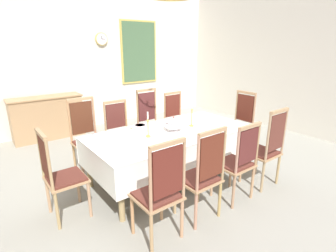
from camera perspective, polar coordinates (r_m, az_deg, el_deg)
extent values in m
cube|color=gray|center=(4.19, -0.59, -10.51)|extent=(7.13, 6.22, 0.04)
cube|color=silver|center=(6.51, -18.00, 13.69)|extent=(7.13, 0.08, 3.21)
cube|color=silver|center=(6.53, 26.30, 12.77)|extent=(0.08, 6.22, 3.21)
cylinder|color=tan|center=(3.04, -10.32, -14.46)|extent=(0.07, 0.07, 0.70)
cylinder|color=#A88059|center=(4.35, 16.17, -4.75)|extent=(0.07, 0.07, 0.70)
cylinder|color=tan|center=(3.83, -17.05, -7.92)|extent=(0.07, 0.07, 0.70)
cylinder|color=tan|center=(4.93, 7.24, -1.50)|extent=(0.07, 0.07, 0.70)
cube|color=tan|center=(3.80, 0.70, -2.21)|extent=(2.26, 1.04, 0.08)
cube|color=tan|center=(3.78, 0.71, -1.42)|extent=(2.38, 1.16, 0.03)
cube|color=white|center=(3.78, 0.71, -1.18)|extent=(2.40, 1.18, 0.00)
cube|color=white|center=(3.44, 6.74, -6.78)|extent=(2.40, 0.00, 0.39)
cube|color=white|center=(4.29, -4.11, -1.69)|extent=(2.40, 0.00, 0.39)
cube|color=white|center=(3.31, -15.98, -8.42)|extent=(0.00, 1.18, 0.39)
cube|color=white|center=(4.64, 12.39, -0.60)|extent=(0.00, 1.18, 0.39)
cylinder|color=#B18053|center=(2.92, -7.84, -18.84)|extent=(0.04, 0.04, 0.46)
cylinder|color=tan|center=(3.08, -1.44, -16.44)|extent=(0.04, 0.04, 0.46)
cylinder|color=#A78358|center=(2.67, -3.67, -22.63)|extent=(0.04, 0.04, 0.46)
cylinder|color=tan|center=(2.85, 3.08, -19.64)|extent=(0.04, 0.04, 0.46)
cube|color=tan|center=(2.73, -2.52, -15.28)|extent=(0.44, 0.42, 0.03)
cube|color=#582920|center=(2.72, -2.53, -14.84)|extent=(0.40, 0.38, 0.02)
cylinder|color=tan|center=(2.34, -3.91, -12.15)|extent=(0.03, 0.03, 0.62)
cylinder|color=tan|center=(2.54, 3.52, -9.51)|extent=(0.03, 0.03, 0.62)
cube|color=#5A221A|center=(2.42, -0.02, -10.14)|extent=(0.34, 0.02, 0.47)
cube|color=tan|center=(2.30, -0.02, -3.94)|extent=(0.40, 0.04, 0.04)
cylinder|color=tan|center=(4.22, -13.45, -7.02)|extent=(0.04, 0.04, 0.46)
cylinder|color=tan|center=(4.11, -18.32, -8.20)|extent=(0.04, 0.04, 0.46)
cylinder|color=tan|center=(4.53, -15.34, -5.44)|extent=(0.04, 0.04, 0.46)
cylinder|color=tan|center=(4.42, -19.90, -6.48)|extent=(0.04, 0.04, 0.46)
cube|color=tan|center=(4.23, -17.04, -3.77)|extent=(0.44, 0.42, 0.03)
cube|color=#582920|center=(4.22, -17.07, -3.46)|extent=(0.40, 0.38, 0.02)
cylinder|color=tan|center=(4.35, -15.95, 1.74)|extent=(0.03, 0.03, 0.66)
cylinder|color=tan|center=(4.24, -20.82, 0.82)|extent=(0.03, 0.03, 0.66)
cube|color=#532B1A|center=(4.28, -18.39, 1.71)|extent=(0.34, 0.02, 0.51)
cube|color=tan|center=(4.22, -18.78, 5.62)|extent=(0.40, 0.04, 0.04)
cylinder|color=tan|center=(3.18, 1.52, -15.25)|extent=(0.04, 0.04, 0.46)
cylinder|color=tan|center=(3.40, 6.65, -13.04)|extent=(0.04, 0.04, 0.46)
cylinder|color=tan|center=(2.96, 6.12, -18.17)|extent=(0.04, 0.04, 0.46)
cylinder|color=tan|center=(3.19, 11.29, -15.51)|extent=(0.04, 0.04, 0.46)
cube|color=tan|center=(3.05, 6.56, -11.63)|extent=(0.44, 0.42, 0.03)
cube|color=#582920|center=(3.04, 6.58, -11.23)|extent=(0.40, 0.38, 0.02)
cylinder|color=tan|center=(2.66, 6.59, -8.42)|extent=(0.03, 0.03, 0.62)
cylinder|color=tan|center=(2.92, 12.16, -6.24)|extent=(0.03, 0.03, 0.62)
cube|color=#5B2618|center=(2.77, 9.54, -6.71)|extent=(0.34, 0.02, 0.47)
cube|color=tan|center=(2.67, 9.84, -1.26)|extent=(0.40, 0.04, 0.04)
cylinder|color=tan|center=(4.46, -6.69, -5.28)|extent=(0.04, 0.04, 0.46)
cylinder|color=tan|center=(4.30, -11.07, -6.42)|extent=(0.04, 0.04, 0.46)
cylinder|color=#AF7D57|center=(4.75, -8.93, -3.91)|extent=(0.04, 0.04, 0.46)
cylinder|color=tan|center=(4.60, -13.09, -4.91)|extent=(0.04, 0.04, 0.46)
cube|color=tan|center=(4.44, -10.11, -2.23)|extent=(0.44, 0.42, 0.03)
cube|color=#582920|center=(4.43, -10.12, -1.93)|extent=(0.40, 0.38, 0.02)
cylinder|color=tan|center=(4.60, -9.25, 2.28)|extent=(0.03, 0.03, 0.55)
cylinder|color=tan|center=(4.44, -13.67, 1.44)|extent=(0.03, 0.03, 0.55)
cube|color=#582924|center=(4.51, -11.44, 2.20)|extent=(0.34, 0.02, 0.42)
cube|color=tan|center=(4.45, -11.63, 5.28)|extent=(0.40, 0.04, 0.04)
cylinder|color=tan|center=(3.55, 9.62, -11.71)|extent=(0.04, 0.04, 0.46)
cylinder|color=tan|center=(3.81, 13.60, -9.84)|extent=(0.04, 0.04, 0.46)
cylinder|color=#A47D5E|center=(3.36, 14.21, -13.92)|extent=(0.04, 0.04, 0.46)
cylinder|color=tan|center=(3.63, 18.07, -11.73)|extent=(0.04, 0.04, 0.46)
cube|color=tan|center=(3.47, 14.18, -8.27)|extent=(0.44, 0.42, 0.03)
cube|color=#582920|center=(3.46, 14.21, -7.91)|extent=(0.40, 0.38, 0.02)
cylinder|color=tan|center=(3.11, 15.03, -5.61)|extent=(0.03, 0.03, 0.56)
cylinder|color=#A78257|center=(3.41, 19.09, -3.91)|extent=(0.03, 0.03, 0.56)
cube|color=#532220|center=(3.24, 17.20, -4.27)|extent=(0.34, 0.02, 0.42)
cube|color=tan|center=(3.16, 17.60, -0.06)|extent=(0.40, 0.04, 0.04)
cylinder|color=tan|center=(4.78, -0.21, -3.54)|extent=(0.04, 0.04, 0.46)
cylinder|color=tan|center=(4.58, -4.01, -4.57)|extent=(0.04, 0.04, 0.46)
cylinder|color=tan|center=(5.06, -2.68, -2.37)|extent=(0.04, 0.04, 0.46)
cylinder|color=#A87E55|center=(4.87, -6.36, -3.28)|extent=(0.04, 0.04, 0.46)
cube|color=tan|center=(4.74, -3.36, -0.69)|extent=(0.44, 0.42, 0.03)
cube|color=#582920|center=(4.73, -3.37, -0.41)|extent=(0.40, 0.38, 0.02)
cylinder|color=tan|center=(4.90, -2.79, 4.20)|extent=(0.03, 0.03, 0.68)
cylinder|color=#A47F53|center=(4.69, -6.72, 3.51)|extent=(0.03, 0.03, 0.68)
cube|color=#522524|center=(4.79, -4.72, 4.26)|extent=(0.34, 0.02, 0.52)
cube|color=tan|center=(4.73, -4.82, 7.87)|extent=(0.40, 0.04, 0.04)
cylinder|color=tan|center=(3.98, 15.74, -8.81)|extent=(0.04, 0.04, 0.46)
cylinder|color=#A58061|center=(4.26, 18.87, -7.27)|extent=(0.04, 0.04, 0.46)
cylinder|color=tan|center=(3.80, 20.10, -10.54)|extent=(0.04, 0.04, 0.46)
cylinder|color=tan|center=(4.10, 23.04, -8.78)|extent=(0.04, 0.04, 0.46)
cube|color=tan|center=(3.93, 19.80, -5.66)|extent=(0.44, 0.42, 0.03)
cube|color=#582920|center=(3.93, 19.84, -5.33)|extent=(0.40, 0.38, 0.02)
cylinder|color=tan|center=(3.57, 21.15, -2.41)|extent=(0.03, 0.03, 0.64)
cylinder|color=#A4805F|center=(3.89, 24.20, -1.16)|extent=(0.03, 0.03, 0.64)
cube|color=brown|center=(3.72, 22.80, -1.29)|extent=(0.34, 0.02, 0.49)
cube|color=tan|center=(3.64, 23.33, 3.03)|extent=(0.40, 0.04, 0.04)
cylinder|color=tan|center=(5.15, 5.21, -2.04)|extent=(0.04, 0.04, 0.46)
cylinder|color=tan|center=(4.92, 1.93, -2.95)|extent=(0.04, 0.04, 0.46)
cylinder|color=tan|center=(5.41, 2.64, -1.03)|extent=(0.04, 0.04, 0.46)
cylinder|color=tan|center=(5.18, -0.59, -1.85)|extent=(0.04, 0.04, 0.46)
cube|color=tan|center=(5.09, 2.33, 0.61)|extent=(0.44, 0.42, 0.03)
cube|color=#582920|center=(5.08, 2.34, 0.87)|extent=(0.40, 0.38, 0.02)
cylinder|color=tan|center=(5.27, 2.69, 4.50)|extent=(0.03, 0.03, 0.56)
cylinder|color=tan|center=(5.04, -0.72, 3.90)|extent=(0.03, 0.03, 0.56)
cube|color=#5D261C|center=(5.15, 1.02, 4.51)|extent=(0.34, 0.02, 0.42)
cube|color=tan|center=(5.10, 1.04, 7.26)|extent=(0.40, 0.04, 0.04)
cylinder|color=tan|center=(3.57, -19.13, -12.36)|extent=(0.04, 0.04, 0.46)
cylinder|color=tan|center=(3.26, -16.87, -15.23)|extent=(0.04, 0.04, 0.46)
cylinder|color=tan|center=(3.50, -24.84, -13.72)|extent=(0.04, 0.04, 0.46)
cylinder|color=tan|center=(3.18, -23.18, -16.84)|extent=(0.04, 0.04, 0.46)
cube|color=tan|center=(3.25, -21.48, -10.86)|extent=(0.42, 0.44, 0.03)
cube|color=#582920|center=(3.24, -21.53, -10.48)|extent=(0.38, 0.40, 0.02)
cylinder|color=tan|center=(3.27, -26.24, -5.50)|extent=(0.03, 0.03, 0.58)
cylinder|color=tan|center=(2.92, -24.62, -8.03)|extent=(0.03, 0.03, 0.58)
cube|color=#5B281B|center=(3.08, -25.55, -6.20)|extent=(0.02, 0.34, 0.44)
cube|color=tan|center=(2.99, -26.20, -1.63)|extent=(0.04, 0.40, 0.04)
cylinder|color=tan|center=(4.75, 15.13, -4.36)|extent=(0.04, 0.04, 0.46)
cylinder|color=tan|center=(4.97, 11.69, -3.11)|extent=(0.04, 0.04, 0.46)
cylinder|color=tan|center=(5.02, 17.67, -3.36)|extent=(0.04, 0.04, 0.46)
cylinder|color=tan|center=(5.23, 14.30, -2.23)|extent=(0.04, 0.04, 0.46)
cube|color=tan|center=(4.91, 14.91, -0.61)|extent=(0.42, 0.44, 0.03)
cube|color=#582920|center=(4.90, 14.93, -0.34)|extent=(0.38, 0.40, 0.02)
cylinder|color=#AA7D5B|center=(4.86, 18.40, 2.96)|extent=(0.03, 0.03, 0.64)
cylinder|color=tan|center=(5.08, 14.81, 3.89)|extent=(0.03, 0.03, 0.64)
cube|color=#572519|center=(4.96, 16.60, 3.79)|extent=(0.02, 0.34, 0.48)
cube|color=tan|center=(4.91, 16.89, 7.04)|extent=(0.04, 0.40, 0.04)
cylinder|color=white|center=(3.80, 1.22, -0.88)|extent=(0.15, 0.15, 0.02)
ellipsoid|color=white|center=(3.78, 1.23, 0.13)|extent=(0.27, 0.27, 0.12)
ellipsoid|color=white|center=(3.76, 1.23, 1.16)|extent=(0.24, 0.24, 0.09)
sphere|color=maroon|center=(3.74, 1.24, 1.92)|extent=(0.03, 0.03, 0.03)
cylinder|color=gold|center=(3.56, -4.37, -2.28)|extent=(0.07, 0.07, 0.02)
cylinder|color=gold|center=(3.52, -4.42, -0.47)|extent=(0.02, 0.02, 0.22)
cone|color=gold|center=(3.48, -4.46, 1.35)|extent=(0.04, 0.04, 0.02)
cylinder|color=silver|center=(3.47, -4.48, 2.30)|extent=(0.02, 0.02, 0.10)
cylinder|color=gold|center=(4.02, 5.19, 0.07)|extent=(0.07, 0.07, 0.02)
cylinder|color=gold|center=(3.99, 5.25, 1.89)|extent=(0.02, 0.02, 0.25)
cone|color=gold|center=(3.95, 5.30, 3.71)|extent=(0.04, 0.04, 0.02)
cylinder|color=silver|center=(3.94, 5.32, 4.56)|extent=(0.02, 0.02, 0.10)
cylinder|color=white|center=(3.73, 9.56, -1.37)|extent=(0.19, 0.19, 0.04)
cylinder|color=white|center=(3.73, 9.57, -1.29)|extent=(0.16, 0.16, 0.03)
torus|color=maroon|center=(3.72, 9.57, -1.15)|extent=(0.18, 0.18, 0.01)
cylinder|color=white|center=(3.95, -6.14, -0.08)|extent=(0.18, 0.18, 0.04)
cylinder|color=white|center=(3.95, -6.15, 0.02)|extent=(0.15, 0.15, 0.03)
torus|color=maroon|center=(3.94, -6.15, 0.19)|extent=(0.18, 0.18, 0.01)
cylinder|color=white|center=(4.08, 13.99, 0.03)|extent=(0.18, 0.18, 0.04)
cylinder|color=white|center=(4.08, 14.00, 0.11)|extent=(0.14, 0.14, 0.03)
torus|color=maroon|center=(4.08, 14.01, 0.25)|extent=(0.17, 0.17, 0.01)
cylinder|color=white|center=(3.69, -15.37, -2.03)|extent=(0.15, 0.15, 0.03)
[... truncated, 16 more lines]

